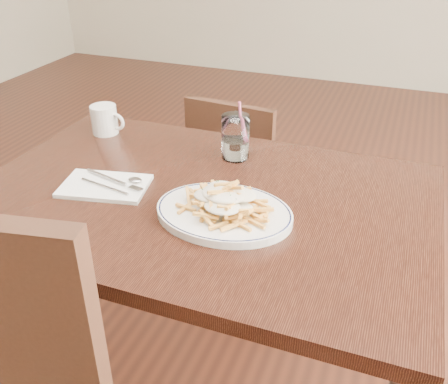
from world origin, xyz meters
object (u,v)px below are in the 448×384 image
at_px(table, 201,219).
at_px(loaded_fries, 224,197).
at_px(water_glass, 235,140).
at_px(coffee_mug, 105,120).
at_px(fries_plate, 224,213).
at_px(chair_far, 238,175).

xyz_separation_m(table, loaded_fries, (0.10, -0.08, 0.13)).
bearing_deg(water_glass, coffee_mug, 177.32).
xyz_separation_m(table, water_glass, (0.01, 0.24, 0.14)).
xyz_separation_m(fries_plate, water_glass, (-0.08, 0.32, 0.05)).
relative_size(chair_far, loaded_fries, 3.27).
height_order(loaded_fries, coffee_mug, coffee_mug).
relative_size(loaded_fries, water_glass, 1.32).
relative_size(fries_plate, water_glass, 1.93).
relative_size(table, chair_far, 1.54).
distance_m(table, fries_plate, 0.15).
relative_size(fries_plate, loaded_fries, 1.46).
bearing_deg(coffee_mug, water_glass, -2.68).
bearing_deg(loaded_fries, chair_far, 106.61).
relative_size(table, coffee_mug, 9.97).
relative_size(chair_far, water_glass, 4.31).
bearing_deg(water_glass, chair_far, 107.84).
bearing_deg(loaded_fries, fries_plate, 116.57).
bearing_deg(coffee_mug, table, -30.17).
bearing_deg(fries_plate, water_glass, 104.89).
bearing_deg(coffee_mug, loaded_fries, -31.88).
xyz_separation_m(fries_plate, coffee_mug, (-0.55, 0.34, 0.04)).
distance_m(loaded_fries, coffee_mug, 0.65).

